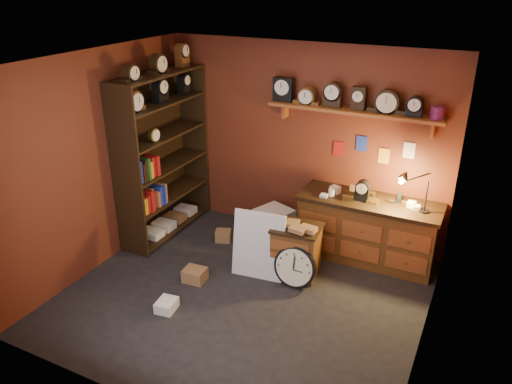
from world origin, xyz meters
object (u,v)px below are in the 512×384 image
object	(u,v)px
shelving_unit	(161,149)
big_round_clock	(295,267)
low_cabinet	(296,248)
workbench	(367,226)

from	to	relation	value
shelving_unit	big_round_clock	size ratio (longest dim) A/B	4.88
shelving_unit	big_round_clock	bearing A→B (deg)	-12.73
low_cabinet	workbench	bearing A→B (deg)	42.03
big_round_clock	low_cabinet	bearing A→B (deg)	109.59
shelving_unit	big_round_clock	world-z (taller)	shelving_unit
workbench	low_cabinet	xyz separation A→B (m)	(-0.69, -0.75, -0.11)
shelving_unit	workbench	size ratio (longest dim) A/B	1.44
low_cabinet	big_round_clock	distance (m)	0.29
shelving_unit	low_cabinet	xyz separation A→B (m)	(2.15, -0.25, -0.89)
low_cabinet	big_round_clock	world-z (taller)	low_cabinet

